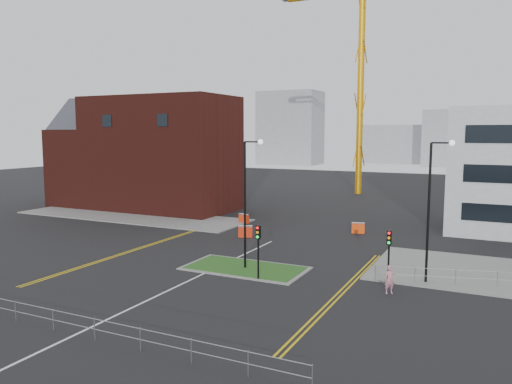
% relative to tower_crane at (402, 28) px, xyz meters
% --- Properties ---
extents(ground, '(200.00, 200.00, 0.00)m').
position_rel_tower_crane_xyz_m(ground, '(-3.96, -55.16, -24.94)').
color(ground, black).
rests_on(ground, ground).
extents(pavement_left, '(28.00, 8.00, 0.12)m').
position_rel_tower_crane_xyz_m(pavement_left, '(-23.96, -33.16, -24.88)').
color(pavement_left, slate).
rests_on(pavement_left, ground).
extents(island_kerb, '(8.60, 4.60, 0.08)m').
position_rel_tower_crane_xyz_m(island_kerb, '(-1.96, -47.16, -24.90)').
color(island_kerb, slate).
rests_on(island_kerb, ground).
extents(grass_island, '(8.00, 4.00, 0.12)m').
position_rel_tower_crane_xyz_m(grass_island, '(-1.96, -47.16, -24.88)').
color(grass_island, '#1D4617').
rests_on(grass_island, ground).
extents(brick_building, '(24.20, 10.07, 14.24)m').
position_rel_tower_crane_xyz_m(brick_building, '(-26.94, -27.16, -18.09)').
color(brick_building, '#481712').
rests_on(brick_building, ground).
extents(tower_crane, '(53.01, 2.45, 36.02)m').
position_rel_tower_crane_xyz_m(tower_crane, '(0.00, 0.00, 0.00)').
color(tower_crane, orange).
rests_on(tower_crane, ground).
extents(streetlamp_island, '(1.46, 0.36, 9.18)m').
position_rel_tower_crane_xyz_m(streetlamp_island, '(-1.75, -47.16, -19.53)').
color(streetlamp_island, black).
rests_on(streetlamp_island, ground).
extents(streetlamp_right_near, '(1.46, 0.36, 9.18)m').
position_rel_tower_crane_xyz_m(streetlamp_right_near, '(10.25, -45.16, -19.53)').
color(streetlamp_right_near, black).
rests_on(streetlamp_right_near, ground).
extents(traffic_light_island, '(0.28, 0.33, 3.65)m').
position_rel_tower_crane_xyz_m(traffic_light_island, '(0.04, -49.18, -22.38)').
color(traffic_light_island, black).
rests_on(traffic_light_island, ground).
extents(traffic_light_right, '(0.28, 0.33, 3.65)m').
position_rel_tower_crane_xyz_m(traffic_light_right, '(8.04, -47.18, -22.38)').
color(traffic_light_right, black).
rests_on(traffic_light_right, ground).
extents(railing_front, '(24.05, 0.05, 1.10)m').
position_rel_tower_crane_xyz_m(railing_front, '(-3.96, -61.16, -24.16)').
color(railing_front, gray).
rests_on(railing_front, ground).
extents(railing_left, '(6.05, 0.05, 1.10)m').
position_rel_tower_crane_xyz_m(railing_left, '(-14.96, -37.16, -24.20)').
color(railing_left, gray).
rests_on(railing_left, ground).
extents(centre_line, '(0.15, 30.00, 0.01)m').
position_rel_tower_crane_xyz_m(centre_line, '(-3.96, -53.16, -24.94)').
color(centre_line, silver).
rests_on(centre_line, ground).
extents(yellow_left_a, '(0.12, 24.00, 0.01)m').
position_rel_tower_crane_xyz_m(yellow_left_a, '(-12.96, -45.16, -24.94)').
color(yellow_left_a, gold).
rests_on(yellow_left_a, ground).
extents(yellow_left_b, '(0.12, 24.00, 0.01)m').
position_rel_tower_crane_xyz_m(yellow_left_b, '(-12.66, -45.16, -24.94)').
color(yellow_left_b, gold).
rests_on(yellow_left_b, ground).
extents(yellow_right_a, '(0.12, 20.00, 0.01)m').
position_rel_tower_crane_xyz_m(yellow_right_a, '(5.54, -49.16, -24.94)').
color(yellow_right_a, gold).
rests_on(yellow_right_a, ground).
extents(yellow_right_b, '(0.12, 20.00, 0.01)m').
position_rel_tower_crane_xyz_m(yellow_right_b, '(5.84, -49.16, -24.94)').
color(yellow_right_b, gold).
rests_on(yellow_right_b, ground).
extents(skyline_a, '(18.00, 12.00, 22.00)m').
position_rel_tower_crane_xyz_m(skyline_a, '(-43.96, 64.84, -13.94)').
color(skyline_a, gray).
rests_on(skyline_a, ground).
extents(skyline_b, '(24.00, 12.00, 16.00)m').
position_rel_tower_crane_xyz_m(skyline_b, '(6.04, 74.84, -16.94)').
color(skyline_b, gray).
rests_on(skyline_b, ground).
extents(skyline_d, '(30.00, 12.00, 12.00)m').
position_rel_tower_crane_xyz_m(skyline_d, '(-11.96, 84.84, -18.94)').
color(skyline_d, gray).
rests_on(skyline_d, ground).
extents(pedestrian, '(0.75, 0.68, 1.72)m').
position_rel_tower_crane_xyz_m(pedestrian, '(8.34, -48.23, -24.08)').
color(pedestrian, '#C57F8E').
rests_on(pedestrian, ground).
extents(barrier_left, '(1.24, 0.71, 0.99)m').
position_rel_tower_crane_xyz_m(barrier_left, '(-10.35, -31.16, -24.41)').
color(barrier_left, red).
rests_on(barrier_left, ground).
extents(barrier_mid, '(1.35, 0.89, 1.08)m').
position_rel_tower_crane_xyz_m(barrier_mid, '(-6.91, -37.49, -24.36)').
color(barrier_mid, red).
rests_on(barrier_mid, ground).
extents(barrier_right, '(1.29, 0.69, 1.03)m').
position_rel_tower_crane_xyz_m(barrier_right, '(2.04, -31.16, -24.38)').
color(barrier_right, '#FE480E').
rests_on(barrier_right, ground).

